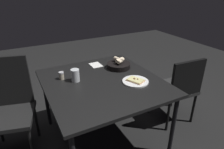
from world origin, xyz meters
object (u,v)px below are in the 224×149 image
dining_table (103,86)px  chair_near (9,102)px  bread_basket (119,65)px  pepper_shaker (62,76)px  beer_glass (75,76)px  chair_far (178,87)px  pizza_plate (135,81)px

dining_table → chair_near: bearing=-110.7°
bread_basket → pepper_shaker: 0.64m
dining_table → beer_glass: 0.29m
chair_far → beer_glass: bearing=-103.2°
pepper_shaker → chair_near: 0.56m
pizza_plate → beer_glass: size_ratio=2.05×
dining_table → chair_far: (0.14, 0.90, -0.17)m
pepper_shaker → chair_far: size_ratio=0.09×
chair_near → chair_far: 1.82m
pizza_plate → beer_glass: beer_glass is taller
bread_basket → chair_near: 1.18m
pizza_plate → pepper_shaker: size_ratio=3.28×
bread_basket → chair_near: (-0.12, -1.16, -0.21)m
pizza_plate → pepper_shaker: (-0.40, -0.62, 0.02)m
beer_glass → pepper_shaker: (-0.10, -0.11, -0.02)m
chair_near → chair_far: size_ratio=1.14×
dining_table → chair_near: (-0.32, -0.86, -0.12)m
bread_basket → chair_near: chair_near is taller
chair_far → chair_near: bearing=-104.9°
dining_table → chair_near: chair_near is taller
bread_basket → beer_glass: beer_glass is taller
bread_basket → chair_far: (0.35, 0.60, -0.26)m
pizza_plate → chair_near: chair_near is taller
dining_table → pepper_shaker: 0.42m
pizza_plate → pepper_shaker: 0.73m
bread_basket → pepper_shaker: bread_basket is taller
dining_table → pepper_shaker: (-0.23, -0.34, 0.09)m
bread_basket → beer_glass: size_ratio=2.11×
dining_table → chair_far: 0.93m
bread_basket → chair_near: bearing=-95.7°
dining_table → bread_basket: (-0.21, 0.30, 0.09)m
dining_table → pizza_plate: bearing=57.9°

